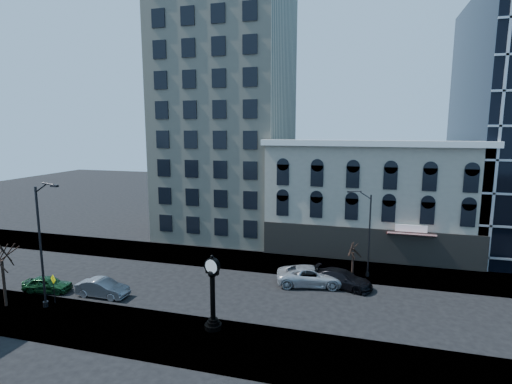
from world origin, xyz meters
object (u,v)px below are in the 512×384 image
(street_clock, at_px, (213,296))
(car_near_b, at_px, (103,288))
(warning_sign, at_px, (54,284))
(street_lamp_near, at_px, (45,213))
(car_near_a, at_px, (48,284))

(street_clock, distance_m, car_near_b, 11.29)
(street_clock, xyz_separation_m, warning_sign, (-13.49, 0.39, -0.78))
(street_lamp_near, xyz_separation_m, car_near_b, (2.11, 3.15, -6.87))
(street_clock, relative_size, warning_sign, 2.27)
(car_near_b, bearing_deg, street_lamp_near, 146.26)
(car_near_a, bearing_deg, street_clock, -108.25)
(street_lamp_near, distance_m, warning_sign, 5.96)
(warning_sign, xyz_separation_m, car_near_b, (2.67, 2.31, -0.99))
(street_clock, height_order, car_near_a, street_clock)
(street_lamp_near, bearing_deg, car_near_a, 143.85)
(street_clock, relative_size, street_lamp_near, 0.53)
(street_clock, height_order, warning_sign, street_clock)
(car_near_a, bearing_deg, warning_sign, -137.80)
(street_clock, xyz_separation_m, car_near_b, (-10.82, 2.70, -1.77))
(street_lamp_near, bearing_deg, warning_sign, 129.85)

